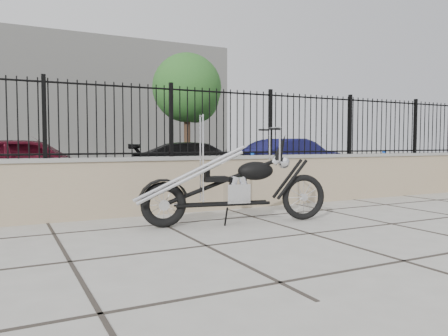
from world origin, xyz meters
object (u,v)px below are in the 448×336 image
chopper_motorcycle (233,169)px  car_blue (293,159)px  car_black (201,163)px  car_red (30,164)px

chopper_motorcycle → car_blue: 8.71m
car_black → car_blue: car_blue is taller
chopper_motorcycle → car_black: bearing=80.8°
car_red → car_blue: bearing=-73.5°
car_black → car_blue: (3.53, 0.30, 0.06)m
car_black → car_blue: size_ratio=1.03×
car_red → car_black: car_red is taller
car_red → car_black: size_ratio=0.95×
chopper_motorcycle → car_black: size_ratio=0.64×
car_blue → chopper_motorcycle: bearing=127.9°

